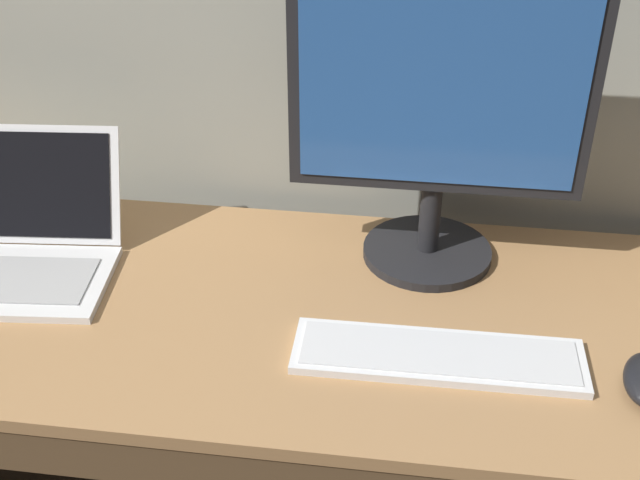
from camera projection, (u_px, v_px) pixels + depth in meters
name	position (u px, v px, depth m)	size (l,w,h in m)	color
desk	(256.00, 407.00, 1.50)	(1.84, 0.63, 0.73)	#A87A4C
laptop_white	(17.00, 248.00, 1.46)	(0.37, 0.34, 0.22)	white
external_monitor	(439.00, 111.00, 1.35)	(0.50, 0.24, 0.55)	black
wired_keyboard	(438.00, 356.00, 1.27)	(0.45, 0.13, 0.02)	white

